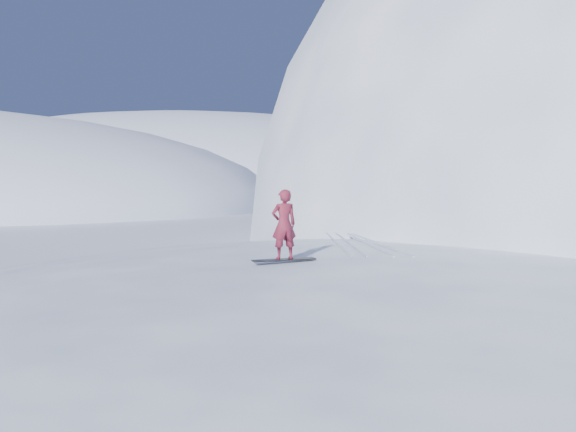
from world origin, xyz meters
name	(u,v)px	position (x,y,z in m)	size (l,w,h in m)	color
ground	(401,378)	(0.00, 0.00, 0.00)	(400.00, 400.00, 0.00)	white
near_ridge	(428,340)	(1.00, 3.00, 0.00)	(36.00, 28.00, 4.80)	white
peak_shoulder	(549,256)	(10.00, 20.00, 0.00)	(28.00, 24.00, 18.00)	white
far_ridge_c	(176,194)	(-40.00, 110.00, 0.00)	(140.00, 90.00, 36.00)	white
wind_bumps	(373,348)	(-0.56, 2.12, 0.00)	(16.00, 14.40, 1.00)	white
snowboard	(284,260)	(-2.95, 1.83, 2.41)	(1.72, 0.32, 0.03)	black
snowboarder	(284,224)	(-2.95, 1.83, 3.35)	(0.67, 0.44, 1.85)	maroon
board_tracks	(358,243)	(-0.94, 5.66, 2.42)	(2.70, 5.94, 0.04)	silver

